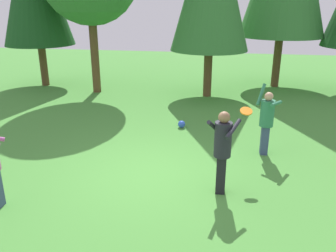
{
  "coord_description": "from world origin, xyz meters",
  "views": [
    {
      "loc": [
        1.51,
        -6.82,
        3.68
      ],
      "look_at": [
        0.29,
        0.37,
        1.05
      ],
      "focal_mm": 37.03,
      "sensor_mm": 36.0,
      "label": 1
    }
  ],
  "objects_px": {
    "person_thrower": "(267,118)",
    "person_catcher": "(223,146)",
    "ball_blue": "(182,124)",
    "frisbee": "(246,111)"
  },
  "relations": [
    {
      "from": "person_thrower",
      "to": "person_catcher",
      "type": "distance_m",
      "value": 2.34
    },
    {
      "from": "person_thrower",
      "to": "ball_blue",
      "type": "height_order",
      "value": "person_thrower"
    },
    {
      "from": "frisbee",
      "to": "person_catcher",
      "type": "bearing_deg",
      "value": -113.67
    },
    {
      "from": "person_thrower",
      "to": "ball_blue",
      "type": "distance_m",
      "value": 2.93
    },
    {
      "from": "person_thrower",
      "to": "frisbee",
      "type": "height_order",
      "value": "person_thrower"
    },
    {
      "from": "person_thrower",
      "to": "frisbee",
      "type": "bearing_deg",
      "value": -0.0
    },
    {
      "from": "person_thrower",
      "to": "person_catcher",
      "type": "height_order",
      "value": "person_thrower"
    },
    {
      "from": "person_catcher",
      "to": "frisbee",
      "type": "xyz_separation_m",
      "value": [
        0.47,
        1.06,
        0.41
      ]
    },
    {
      "from": "frisbee",
      "to": "ball_blue",
      "type": "distance_m",
      "value": 3.4
    },
    {
      "from": "frisbee",
      "to": "ball_blue",
      "type": "xyz_separation_m",
      "value": [
        -1.75,
        2.6,
        -1.32
      ]
    }
  ]
}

